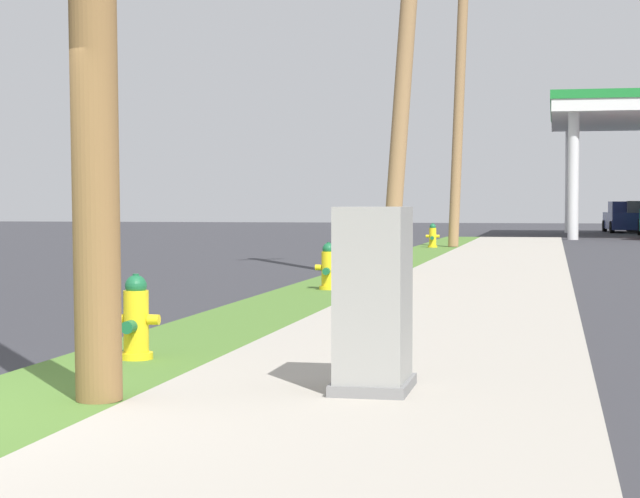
{
  "coord_description": "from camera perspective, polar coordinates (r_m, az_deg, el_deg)",
  "views": [
    {
      "loc": [
        4.27,
        -6.53,
        1.47
      ],
      "look_at": [
        0.58,
        11.47,
        0.74
      ],
      "focal_mm": 63.94,
      "sensor_mm": 36.0,
      "label": 1
    }
  ],
  "objects": [
    {
      "name": "fire_hydrant_third",
      "position": [
        25.96,
        3.66,
        0.02
      ],
      "size": [
        0.42,
        0.37,
        0.74
      ],
      "color": "yellow",
      "rests_on": "grass_verge"
    },
    {
      "name": "utility_pole_background",
      "position": [
        36.09,
        7.02,
        8.4
      ],
      "size": [
        1.06,
        1.18,
        10.24
      ],
      "color": "#937047",
      "rests_on": "grass_verge"
    },
    {
      "name": "fire_hydrant_fourth",
      "position": [
        35.18,
        5.66,
        0.61
      ],
      "size": [
        0.42,
        0.37,
        0.74
      ],
      "color": "yellow",
      "rests_on": "grass_verge"
    },
    {
      "name": "utility_cabinet",
      "position": [
        8.25,
        2.69,
        -2.8
      ],
      "size": [
        0.55,
        0.76,
        1.33
      ],
      "color": "slate",
      "rests_on": "sidewalk_slab"
    },
    {
      "name": "car_navy_by_near_pump",
      "position": [
        60.0,
        15.05,
        1.5
      ],
      "size": [
        2.18,
        4.6,
        1.57
      ],
      "color": "navy",
      "rests_on": "ground"
    },
    {
      "name": "utility_pole_midground",
      "position": [
        22.25,
        4.47,
        12.22
      ],
      "size": [
        1.41,
        1.34,
        10.22
      ],
      "color": "#937047",
      "rests_on": "grass_verge"
    },
    {
      "name": "sidewalk_slab",
      "position": [
        6.8,
        0.53,
        -9.72
      ],
      "size": [
        3.2,
        80.0,
        0.12
      ],
      "primitive_type": "cube",
      "color": "#A8A093",
      "rests_on": "ground"
    },
    {
      "name": "fire_hydrant_nearest",
      "position": [
        10.03,
        -9.2,
        -3.63
      ],
      "size": [
        0.42,
        0.38,
        0.74
      ],
      "color": "yellow",
      "rests_on": "grass_verge"
    },
    {
      "name": "fire_hydrant_second",
      "position": [
        17.89,
        0.42,
        -1.01
      ],
      "size": [
        0.42,
        0.38,
        0.74
      ],
      "color": "yellow",
      "rests_on": "grass_verge"
    }
  ]
}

